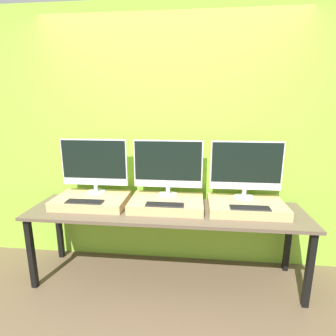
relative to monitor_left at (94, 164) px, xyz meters
name	(u,v)px	position (x,y,z in m)	size (l,w,h in m)	color
ground_plane	(162,300)	(0.73, -0.49, -1.10)	(12.00, 12.00, 0.00)	brown
wall_back	(170,142)	(0.73, 0.20, 0.20)	(8.00, 0.04, 2.60)	#8CC638
workbench	(166,216)	(0.73, -0.18, -0.44)	(2.54, 0.63, 0.72)	brown
wooden_riser_left	(92,200)	(0.00, -0.12, -0.34)	(0.68, 0.45, 0.08)	tan
monitor_left	(94,164)	(0.00, 0.00, 0.00)	(0.66, 0.18, 0.54)	silver
keyboard_left	(85,202)	(0.00, -0.28, -0.29)	(0.34, 0.11, 0.01)	#2D2D2D
wooden_riser_center	(167,203)	(0.73, -0.12, -0.34)	(0.68, 0.45, 0.08)	tan
monitor_center	(168,166)	(0.73, 0.00, 0.00)	(0.66, 0.18, 0.54)	silver
keyboard_center	(165,205)	(0.73, -0.28, -0.29)	(0.34, 0.11, 0.01)	#2D2D2D
wooden_riser_right	(246,206)	(1.46, -0.12, -0.34)	(0.68, 0.45, 0.08)	tan
monitor_right	(246,167)	(1.46, 0.00, 0.00)	(0.66, 0.18, 0.54)	silver
keyboard_right	(250,208)	(1.46, -0.28, -0.29)	(0.34, 0.11, 0.01)	#2D2D2D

